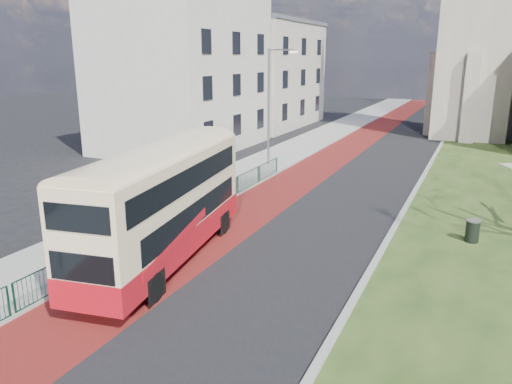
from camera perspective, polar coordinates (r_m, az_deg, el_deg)
The scene contains 12 objects.
ground at distance 18.67m, azimuth -7.74°, elevation -8.93°, with size 160.00×160.00×0.00m, color black.
road_carriageway at distance 36.00m, azimuth 11.50°, elevation 2.76°, with size 9.00×120.00×0.01m, color black.
bus_lane at distance 36.67m, azimuth 7.39°, elevation 3.17°, with size 3.40×120.00×0.01m, color #591414.
pavement_west at distance 37.92m, azimuth 1.89°, elevation 3.77°, with size 4.00×120.00×0.12m, color gray.
kerb_west at distance 37.21m, azimuth 4.74°, elevation 3.52°, with size 0.25×120.00×0.13m, color #999993.
kerb_east at distance 37.23m, azimuth 19.12°, elevation 2.72°, with size 0.25×80.00×0.13m, color #999993.
pedestrian_railing at distance 23.11m, azimuth -8.75°, elevation -2.69°, with size 0.07×24.00×1.12m.
street_block_near at distance 43.14m, azimuth -8.39°, elevation 13.65°, with size 10.30×14.30×13.00m.
street_block_far at distance 57.28m, azimuth 0.53°, elevation 13.41°, with size 10.30×16.30×11.50m.
streetlamp at distance 35.19m, azimuth 1.68°, elevation 10.34°, with size 2.13×0.18×8.00m.
bus at distance 18.87m, azimuth -10.58°, elevation -0.80°, with size 3.96×10.59×4.32m.
litter_bin at distance 22.88m, azimuth 23.50°, elevation -4.08°, with size 0.75×0.75×0.96m.
Camera 1 is at (9.25, -14.32, 7.60)m, focal length 35.00 mm.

